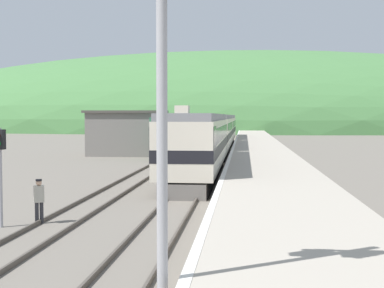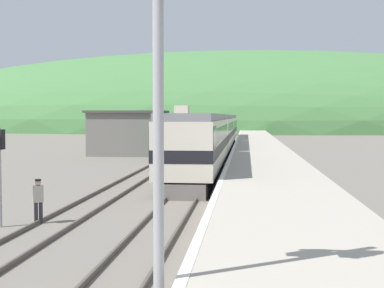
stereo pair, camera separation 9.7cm
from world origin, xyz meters
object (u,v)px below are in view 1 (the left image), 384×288
siding_train (189,132)px  track_worker (39,199)px  express_train_lead_car (199,143)px  carriage_second (216,133)px  signal_mast_main (162,37)px  carriage_third (224,128)px

siding_train → track_worker: bearing=-90.9°
siding_train → track_worker: (-0.76, -46.32, -1.06)m
express_train_lead_car → siding_train: 31.37m
carriage_second → track_worker: 36.30m
express_train_lead_car → signal_mast_main: signal_mast_main is taller
signal_mast_main → track_worker: 12.05m
carriage_second → signal_mast_main: size_ratio=2.45×
carriage_second → siding_train: bearing=110.4°
express_train_lead_car → siding_train: (-3.84, 31.14, -0.26)m
carriage_third → signal_mast_main: bearing=-88.7°
express_train_lead_car → carriage_second: size_ratio=0.97×
carriage_third → siding_train: carriage_third is taller
siding_train → carriage_third: bearing=70.0°
express_train_lead_car → track_worker: size_ratio=11.77×
carriage_third → siding_train: size_ratio=0.51×
carriage_third → track_worker: size_ratio=12.12×
express_train_lead_car → track_worker: express_train_lead_car is taller
express_train_lead_car → siding_train: bearing=97.0°
carriage_second → siding_train: (-3.84, 10.33, -0.24)m
siding_train → track_worker: size_ratio=23.62×
carriage_second → carriage_third: 20.87m
signal_mast_main → siding_train: bearing=95.4°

